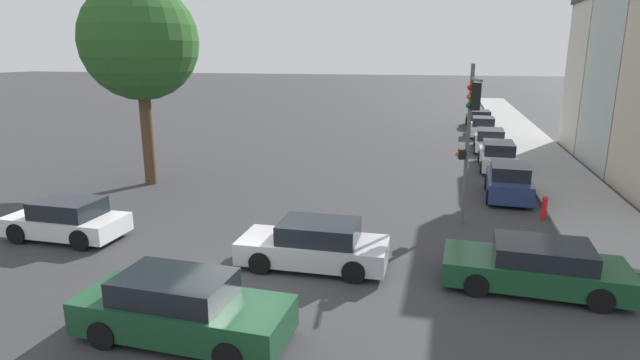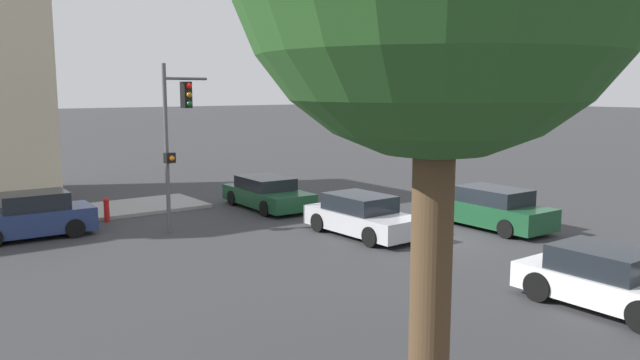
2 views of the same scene
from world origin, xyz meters
name	(u,v)px [view 2 (image 2 of 2)]	position (x,y,z in m)	size (l,w,h in m)	color
ground_plane	(438,236)	(0.00, 0.00, 0.00)	(300.00, 300.00, 0.00)	#333335
traffic_signal	(176,124)	(5.88, 6.70, 3.70)	(0.68, 1.82, 5.75)	#515456
crossing_car_0	(606,280)	(-7.07, 2.16, 0.65)	(3.92, 1.90, 1.36)	silver
crossing_car_1	(267,193)	(7.61, 2.05, 0.62)	(4.68, 2.16, 1.29)	#194728
crossing_car_2	(489,209)	(-0.20, -2.40, 0.69)	(4.70, 1.94, 1.45)	#194728
crossing_car_3	(362,216)	(1.60, 2.01, 0.65)	(4.35, 2.00, 1.38)	#B7B7BC
parked_car_0	(31,217)	(7.84, 11.08, 0.71)	(1.94, 4.04, 1.51)	navy
fire_hydrant	(107,209)	(8.85, 8.27, 0.49)	(0.22, 0.22, 0.92)	red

